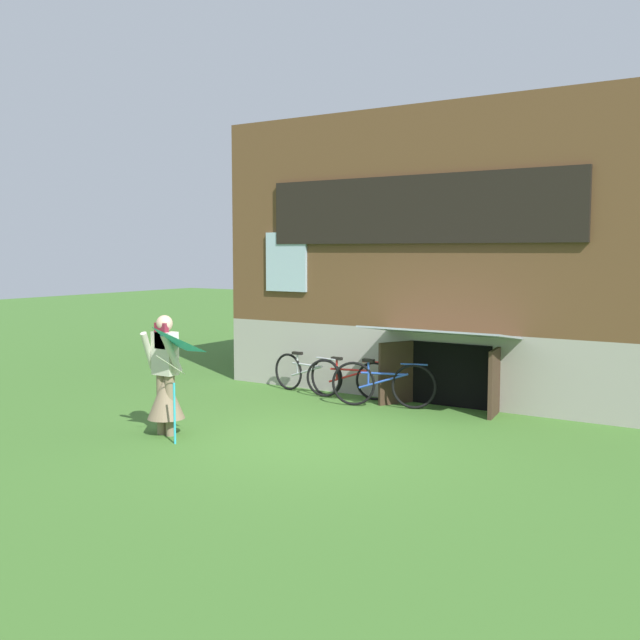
{
  "coord_description": "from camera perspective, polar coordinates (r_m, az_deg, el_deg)",
  "views": [
    {
      "loc": [
        5.37,
        -8.3,
        2.57
      ],
      "look_at": [
        -0.5,
        0.83,
        1.55
      ],
      "focal_mm": 41.45,
      "sensor_mm": 36.0,
      "label": 1
    }
  ],
  "objects": [
    {
      "name": "ground_plane",
      "position": [
        10.22,
        -0.16,
        -9.18
      ],
      "size": [
        60.0,
        60.0,
        0.0
      ],
      "primitive_type": "plane",
      "color": "#3D6B28"
    },
    {
      "name": "log_house",
      "position": [
        15.05,
        11.88,
        4.97
      ],
      "size": [
        7.87,
        6.64,
        4.98
      ],
      "color": "#9E998E",
      "rests_on": "ground_plane"
    },
    {
      "name": "person",
      "position": [
        10.53,
        -11.85,
        -4.91
      ],
      "size": [
        0.61,
        0.53,
        1.68
      ],
      "rotation": [
        0.0,
        0.0,
        0.36
      ],
      "color": "#7F6B51",
      "rests_on": "ground_plane"
    },
    {
      "name": "kite",
      "position": [
        9.91,
        -12.82,
        -2.48
      ],
      "size": [
        0.85,
        0.9,
        1.45
      ],
      "color": "#2DB2CC",
      "rests_on": "ground_plane"
    },
    {
      "name": "bicycle_blue",
      "position": [
        12.2,
        4.9,
        -4.96
      ],
      "size": [
        1.68,
        0.57,
        0.79
      ],
      "rotation": [
        0.0,
        0.0,
        0.31
      ],
      "color": "black",
      "rests_on": "ground_plane"
    },
    {
      "name": "bicycle_red",
      "position": [
        12.88,
        2.26,
        -4.54
      ],
      "size": [
        1.54,
        0.43,
        0.72
      ],
      "rotation": [
        0.0,
        0.0,
        0.25
      ],
      "color": "black",
      "rests_on": "ground_plane"
    },
    {
      "name": "bicycle_silver",
      "position": [
        13.36,
        -1.05,
        -4.16
      ],
      "size": [
        1.59,
        0.32,
        0.73
      ],
      "rotation": [
        0.0,
        0.0,
        -0.17
      ],
      "color": "black",
      "rests_on": "ground_plane"
    }
  ]
}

